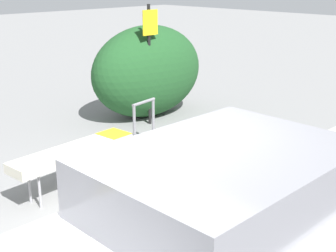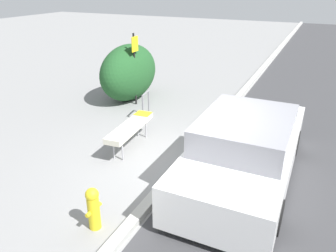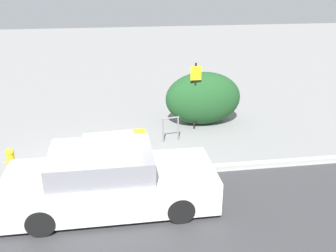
{
  "view_description": "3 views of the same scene",
  "coord_description": "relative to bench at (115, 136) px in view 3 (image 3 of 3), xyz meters",
  "views": [
    {
      "loc": [
        -2.67,
        -3.58,
        2.82
      ],
      "look_at": [
        1.68,
        0.83,
        0.8
      ],
      "focal_mm": 50.0,
      "sensor_mm": 36.0,
      "label": 1
    },
    {
      "loc": [
        -5.55,
        -2.39,
        3.75
      ],
      "look_at": [
        0.74,
        0.58,
        0.66
      ],
      "focal_mm": 35.0,
      "sensor_mm": 36.0,
      "label": 2
    },
    {
      "loc": [
        0.6,
        -8.74,
        4.97
      ],
      "look_at": [
        2.1,
        1.19,
        0.88
      ],
      "focal_mm": 40.0,
      "sensor_mm": 36.0,
      "label": 3
    }
  ],
  "objects": [
    {
      "name": "ground_plane",
      "position": [
        -0.56,
        -1.5,
        -0.53
      ],
      "size": [
        60.0,
        60.0,
        0.0
      ],
      "primitive_type": "plane",
      "color": "gray"
    },
    {
      "name": "bike_rack",
      "position": [
        1.74,
        0.53,
        -0.03
      ],
      "size": [
        0.55,
        0.13,
        0.83
      ],
      "rotation": [
        0.0,
        0.0,
        0.15
      ],
      "color": "gray",
      "rests_on": "ground_plane"
    },
    {
      "name": "parked_car_near",
      "position": [
        -0.18,
        -2.81,
        0.12
      ],
      "size": [
        4.67,
        1.88,
        1.41
      ],
      "rotation": [
        0.0,
        0.0,
        0.0
      ],
      "color": "black",
      "rests_on": "ground_plane"
    },
    {
      "name": "curb",
      "position": [
        -0.56,
        -1.5,
        -0.47
      ],
      "size": [
        60.0,
        0.2,
        0.13
      ],
      "color": "#A8A8A3",
      "rests_on": "ground_plane"
    },
    {
      "name": "shrub_hedge",
      "position": [
        3.11,
        1.93,
        0.4
      ],
      "size": [
        2.65,
        1.48,
        1.86
      ],
      "color": "#1E4C23",
      "rests_on": "ground_plane"
    },
    {
      "name": "bench",
      "position": [
        0.0,
        0.0,
        0.0
      ],
      "size": [
        1.86,
        0.55,
        0.61
      ],
      "rotation": [
        0.0,
        0.0,
        0.08
      ],
      "color": "#99999E",
      "rests_on": "ground_plane"
    },
    {
      "name": "sign_post",
      "position": [
        2.71,
        1.44,
        0.85
      ],
      "size": [
        0.36,
        0.08,
        2.3
      ],
      "color": "black",
      "rests_on": "ground_plane"
    },
    {
      "name": "fire_hydrant",
      "position": [
        -2.74,
        -0.96,
        -0.12
      ],
      "size": [
        0.36,
        0.22,
        0.77
      ],
      "color": "gold",
      "rests_on": "ground_plane"
    }
  ]
}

